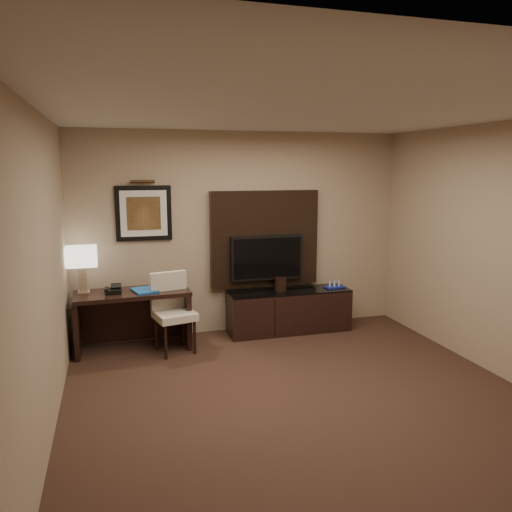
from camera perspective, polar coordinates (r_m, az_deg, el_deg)
name	(u,v)px	position (r m, az deg, el deg)	size (l,w,h in m)	color
floor	(311,411)	(4.88, 6.28, -17.15)	(4.50, 5.00, 0.01)	#362018
ceiling	(317,110)	(4.37, 6.99, 16.27)	(4.50, 5.00, 0.01)	silver
wall_back	(242,233)	(6.77, -1.59, 2.67)	(4.50, 0.01, 2.70)	tan
wall_left	(39,284)	(4.13, -23.58, -2.99)	(0.01, 5.00, 2.70)	tan
desk	(134,320)	(6.38, -13.82, -7.14)	(1.37, 0.59, 0.73)	black
credenza	(289,311)	(6.88, 3.78, -6.28)	(1.67, 0.46, 0.58)	black
tv_wall_panel	(265,238)	(6.81, 0.99, 2.03)	(1.50, 0.12, 1.30)	black
tv	(267,258)	(6.75, 1.23, -0.19)	(1.00, 0.08, 0.60)	black
artwork	(144,213)	(6.51, -12.72, 4.78)	(0.70, 0.04, 0.70)	black
picture_light	(143,182)	(6.45, -12.84, 8.29)	(0.04, 0.04, 0.30)	#412814
desk_chair	(175,314)	(6.14, -9.29, -6.61)	(0.45, 0.52, 0.95)	beige
table_lamp	(83,270)	(6.33, -19.21, -1.57)	(0.34, 0.19, 0.55)	#9A7D60
desk_phone	(113,290)	(6.23, -15.98, -3.71)	(0.19, 0.17, 0.09)	black
blue_folder	(145,290)	(6.25, -12.61, -3.85)	(0.26, 0.35, 0.02)	#17519B
book	(139,282)	(6.24, -13.25, -2.92)	(0.17, 0.02, 0.23)	tan
ice_bucket	(280,284)	(6.76, 2.81, -3.24)	(0.16, 0.16, 0.18)	black
minibar_tray	(334,284)	(7.03, 8.95, -3.20)	(0.27, 0.16, 0.10)	#172596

